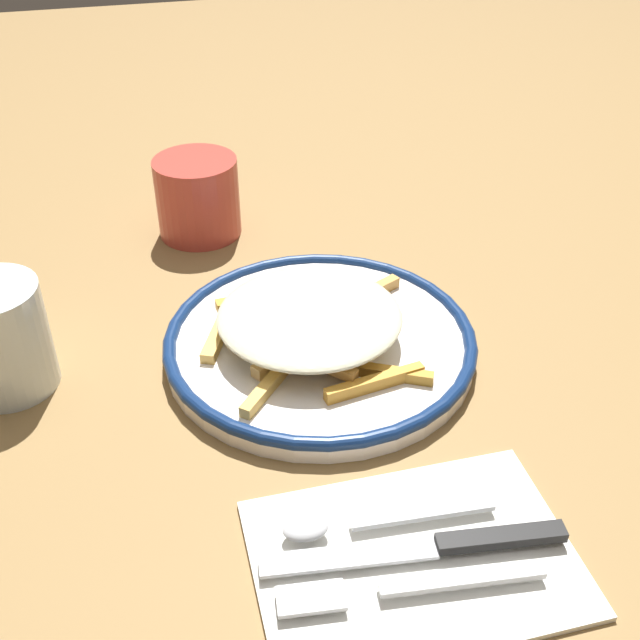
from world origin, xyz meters
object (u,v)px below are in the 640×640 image
(plate, at_px, (320,342))
(fork, at_px, (411,585))
(coffee_mug, at_px, (198,196))
(napkin, at_px, (414,556))
(water_glass, at_px, (0,338))
(knife, at_px, (442,545))
(spoon, at_px, (352,523))
(fries_heap, at_px, (311,320))

(plate, height_order, fork, plate)
(coffee_mug, bearing_deg, napkin, -170.44)
(fork, xyz_separation_m, water_glass, (0.29, 0.26, 0.04))
(knife, relative_size, spoon, 1.38)
(fries_heap, height_order, spoon, fries_heap)
(plate, height_order, water_glass, water_glass)
(napkin, bearing_deg, water_glass, 46.47)
(napkin, distance_m, knife, 0.02)
(fries_heap, height_order, coffee_mug, coffee_mug)
(plate, relative_size, fries_heap, 1.37)
(fork, bearing_deg, spoon, 21.73)
(plate, xyz_separation_m, coffee_mug, (0.25, 0.08, 0.03))
(fork, relative_size, knife, 0.84)
(fries_heap, bearing_deg, knife, -172.08)
(coffee_mug, bearing_deg, fries_heap, -164.99)
(knife, xyz_separation_m, water_glass, (0.26, 0.29, 0.04))
(plate, xyz_separation_m, spoon, (-0.21, 0.03, 0.00))
(knife, bearing_deg, plate, 5.82)
(fries_heap, bearing_deg, spoon, 174.33)
(spoon, relative_size, water_glass, 1.56)
(fries_heap, height_order, fork, fries_heap)
(napkin, distance_m, spoon, 0.05)
(fries_heap, xyz_separation_m, water_glass, (0.03, 0.26, 0.01))
(plate, xyz_separation_m, knife, (-0.24, -0.02, 0.00))
(napkin, height_order, fork, fork)
(fries_heap, xyz_separation_m, napkin, (-0.24, -0.01, -0.03))
(fork, height_order, knife, knife)
(fries_heap, distance_m, knife, 0.24)
(knife, bearing_deg, water_glass, 48.12)
(water_glass, bearing_deg, knife, -131.88)
(fork, xyz_separation_m, coffee_mug, (0.52, 0.07, 0.03))
(plate, height_order, fries_heap, fries_heap)
(spoon, height_order, coffee_mug, coffee_mug)
(napkin, xyz_separation_m, knife, (-0.00, -0.02, 0.01))
(fries_heap, distance_m, fork, 0.26)
(water_glass, bearing_deg, fries_heap, -95.62)
(coffee_mug, bearing_deg, fork, -172.24)
(spoon, height_order, water_glass, water_glass)
(knife, xyz_separation_m, spoon, (0.03, 0.05, 0.00))
(napkin, bearing_deg, fries_heap, 3.48)
(plate, relative_size, coffee_mug, 2.34)
(fork, bearing_deg, fries_heap, 0.49)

